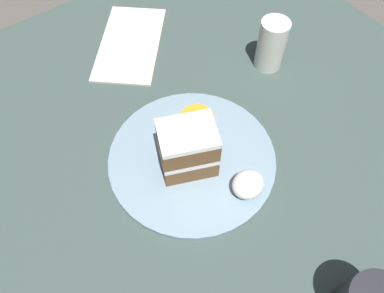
# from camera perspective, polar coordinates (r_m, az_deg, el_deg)

# --- Properties ---
(ground_plane) EXTENTS (6.00, 6.00, 0.00)m
(ground_plane) POSITION_cam_1_polar(r_m,az_deg,el_deg) (0.73, -1.63, -2.09)
(ground_plane) COLOR #4C4742
(ground_plane) RESTS_ON ground
(dining_table) EXTENTS (1.22, 1.09, 0.02)m
(dining_table) POSITION_cam_1_polar(r_m,az_deg,el_deg) (0.72, -1.65, -1.64)
(dining_table) COLOR #384742
(dining_table) RESTS_ON ground
(plate) EXTENTS (0.31, 0.31, 0.01)m
(plate) POSITION_cam_1_polar(r_m,az_deg,el_deg) (0.70, 0.00, -1.86)
(plate) COLOR gray
(plate) RESTS_ON dining_table
(cake_slice) EXTENTS (0.12, 0.11, 0.10)m
(cake_slice) POSITION_cam_1_polar(r_m,az_deg,el_deg) (0.64, -0.66, -0.34)
(cake_slice) COLOR brown
(cake_slice) RESTS_ON plate
(cream_dollop) EXTENTS (0.06, 0.05, 0.04)m
(cream_dollop) POSITION_cam_1_polar(r_m,az_deg,el_deg) (0.65, 8.54, -5.73)
(cream_dollop) COLOR white
(cream_dollop) RESTS_ON plate
(orange_garnish) EXTENTS (0.07, 0.07, 0.01)m
(orange_garnish) POSITION_cam_1_polar(r_m,az_deg,el_deg) (0.74, 0.79, 4.35)
(orange_garnish) COLOR orange
(orange_garnish) RESTS_ON plate
(carrot_shreds_scatter) EXTENTS (0.06, 0.04, 0.00)m
(carrot_shreds_scatter) POSITION_cam_1_polar(r_m,az_deg,el_deg) (0.72, -3.90, 2.07)
(carrot_shreds_scatter) COLOR orange
(carrot_shreds_scatter) RESTS_ON plate
(drinking_glass) EXTENTS (0.06, 0.06, 0.11)m
(drinking_glass) POSITION_cam_1_polar(r_m,az_deg,el_deg) (0.84, 11.90, 14.57)
(drinking_glass) COLOR beige
(drinking_glass) RESTS_ON dining_table
(menu_card) EXTENTS (0.27, 0.28, 0.00)m
(menu_card) POSITION_cam_1_polar(r_m,az_deg,el_deg) (0.91, -9.40, 15.27)
(menu_card) COLOR beige
(menu_card) RESTS_ON dining_table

